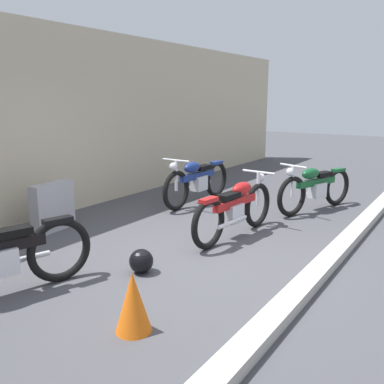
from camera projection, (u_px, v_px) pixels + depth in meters
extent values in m
plane|color=#47474C|center=(208.00, 259.00, 5.35)|extent=(40.00, 40.00, 0.00)
cube|color=beige|center=(31.00, 122.00, 6.86)|extent=(18.00, 0.30, 3.22)
cube|color=#B7B2A8|center=(311.00, 279.00, 4.61)|extent=(18.00, 0.24, 0.12)
cube|color=#9E9EA3|center=(53.00, 207.00, 6.43)|extent=(0.73, 0.26, 0.74)
sphere|color=black|center=(141.00, 261.00, 4.89)|extent=(0.28, 0.28, 0.28)
cone|color=orange|center=(133.00, 302.00, 3.63)|extent=(0.32, 0.32, 0.55)
torus|color=black|center=(257.00, 205.00, 6.61)|extent=(0.71, 0.14, 0.70)
torus|color=black|center=(208.00, 224.00, 5.62)|extent=(0.71, 0.14, 0.70)
cube|color=silver|center=(233.00, 213.00, 6.08)|extent=(0.32, 0.22, 0.27)
cube|color=#B21919|center=(235.00, 202.00, 6.08)|extent=(0.99, 0.18, 0.12)
ellipsoid|color=#B21919|center=(242.00, 189.00, 6.17)|extent=(0.44, 0.23, 0.19)
cube|color=black|center=(229.00, 196.00, 5.92)|extent=(0.40, 0.20, 0.08)
cube|color=#B21919|center=(209.00, 200.00, 5.55)|extent=(0.32, 0.14, 0.06)
cylinder|color=silver|center=(258.00, 189.00, 6.55)|extent=(0.05, 0.05, 0.53)
cylinder|color=silver|center=(259.00, 172.00, 6.50)|extent=(0.08, 0.56, 0.03)
sphere|color=silver|center=(261.00, 177.00, 6.58)|extent=(0.13, 0.13, 0.13)
cylinder|color=silver|center=(232.00, 222.00, 5.88)|extent=(0.68, 0.11, 0.06)
torus|color=black|center=(60.00, 250.00, 4.62)|extent=(0.72, 0.28, 0.73)
cube|color=silver|center=(0.00, 262.00, 4.23)|extent=(0.36, 0.28, 0.28)
cube|color=black|center=(11.00, 232.00, 4.25)|extent=(0.43, 0.28, 0.08)
cube|color=black|center=(58.00, 220.00, 4.55)|extent=(0.34, 0.20, 0.06)
cylinder|color=silver|center=(17.00, 260.00, 4.46)|extent=(0.69, 0.25, 0.06)
torus|color=black|center=(292.00, 196.00, 7.19)|extent=(0.69, 0.31, 0.70)
torus|color=black|center=(337.00, 187.00, 7.96)|extent=(0.69, 0.31, 0.70)
cube|color=silver|center=(317.00, 190.00, 7.60)|extent=(0.35, 0.28, 0.27)
cube|color=#145128|center=(316.00, 182.00, 7.54)|extent=(0.97, 0.42, 0.12)
ellipsoid|color=#145128|center=(311.00, 174.00, 7.40)|extent=(0.46, 0.32, 0.19)
cube|color=black|center=(323.00, 174.00, 7.61)|extent=(0.42, 0.29, 0.08)
cube|color=#145128|center=(338.00, 170.00, 7.88)|extent=(0.33, 0.21, 0.06)
cylinder|color=silver|center=(293.00, 181.00, 7.13)|extent=(0.05, 0.05, 0.53)
cylinder|color=silver|center=(293.00, 166.00, 7.08)|extent=(0.22, 0.54, 0.03)
sphere|color=silver|center=(290.00, 172.00, 7.05)|extent=(0.13, 0.13, 0.13)
cylinder|color=silver|center=(318.00, 191.00, 7.82)|extent=(0.66, 0.28, 0.06)
torus|color=black|center=(176.00, 191.00, 7.57)|extent=(0.73, 0.11, 0.73)
torus|color=black|center=(216.00, 179.00, 8.65)|extent=(0.73, 0.11, 0.73)
cube|color=silver|center=(199.00, 183.00, 8.15)|extent=(0.33, 0.21, 0.28)
cube|color=navy|center=(198.00, 175.00, 8.07)|extent=(1.03, 0.13, 0.12)
ellipsoid|color=navy|center=(192.00, 167.00, 7.89)|extent=(0.45, 0.21, 0.20)
cube|color=black|center=(203.00, 167.00, 8.19)|extent=(0.41, 0.19, 0.08)
cube|color=navy|center=(217.00, 163.00, 8.57)|extent=(0.32, 0.13, 0.06)
cylinder|color=silver|center=(176.00, 176.00, 7.51)|extent=(0.06, 0.06, 0.55)
cylinder|color=silver|center=(176.00, 160.00, 7.45)|extent=(0.05, 0.58, 0.04)
sphere|color=silver|center=(173.00, 166.00, 7.41)|extent=(0.14, 0.14, 0.14)
cylinder|color=silver|center=(200.00, 184.00, 8.39)|extent=(0.70, 0.08, 0.06)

